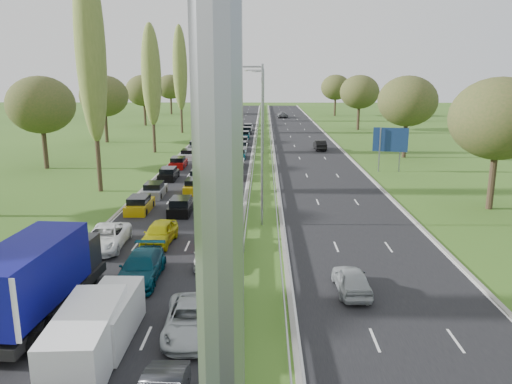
{
  "coord_description": "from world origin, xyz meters",
  "views": [
    {
      "loc": [
        4.66,
        6.31,
        11.31
      ],
      "look_at": [
        3.97,
        47.56,
        1.5
      ],
      "focal_mm": 35.0,
      "sensor_mm": 36.0,
      "label": 1
    }
  ],
  "objects": [
    {
      "name": "ground",
      "position": [
        4.5,
        80.0,
        0.0
      ],
      "size": [
        260.0,
        260.0,
        0.0
      ],
      "primitive_type": "plane",
      "color": "#36591B",
      "rests_on": "ground"
    },
    {
      "name": "near_carriageway",
      "position": [
        -2.25,
        82.5,
        0.0
      ],
      "size": [
        10.5,
        215.0,
        0.04
      ],
      "primitive_type": "cube",
      "color": "black",
      "rests_on": "ground"
    },
    {
      "name": "far_carriageway",
      "position": [
        11.25,
        82.5,
        0.0
      ],
      "size": [
        10.5,
        215.0,
        0.04
      ],
      "primitive_type": "cube",
      "color": "black",
      "rests_on": "ground"
    },
    {
      "name": "central_reservation",
      "position": [
        4.5,
        82.5,
        0.55
      ],
      "size": [
        2.36,
        215.0,
        0.32
      ],
      "color": "gray",
      "rests_on": "ground"
    },
    {
      "name": "lamp_columns",
      "position": [
        4.5,
        78.0,
        6.0
      ],
      "size": [
        0.18,
        140.18,
        12.0
      ],
      "color": "gray",
      "rests_on": "ground"
    },
    {
      "name": "poplar_row",
      "position": [
        -11.5,
        68.17,
        12.39
      ],
      "size": [
        2.8,
        127.8,
        22.44
      ],
      "color": "#2D2116",
      "rests_on": "ground"
    },
    {
      "name": "woodland_left",
      "position": [
        -22.0,
        62.63,
        7.68
      ],
      "size": [
        8.0,
        166.0,
        11.1
      ],
      "color": "#2D2116",
      "rests_on": "ground"
    },
    {
      "name": "woodland_right",
      "position": [
        24.0,
        66.67,
        7.68
      ],
      "size": [
        8.0,
        153.0,
        11.1
      ],
      "color": "#2D2116",
      "rests_on": "ground"
    },
    {
      "name": "traffic_queue_fill",
      "position": [
        -2.26,
        77.24,
        0.44
      ],
      "size": [
        9.03,
        67.18,
        0.8
      ],
      "color": "#BF990C",
      "rests_on": "ground"
    },
    {
      "name": "near_car_2",
      "position": [
        -5.84,
        37.51,
        0.77
      ],
      "size": [
        2.61,
        5.43,
        1.49
      ],
      "primitive_type": "imported",
      "rotation": [
        0.0,
        0.0,
        0.03
      ],
      "color": "white",
      "rests_on": "near_carriageway"
    },
    {
      "name": "near_car_7",
      "position": [
        -2.2,
        32.29,
        0.78
      ],
      "size": [
        2.18,
        5.29,
        1.53
      ],
      "primitive_type": "imported",
      "rotation": [
        0.0,
        0.0,
        0.01
      ],
      "color": "#043849",
      "rests_on": "near_carriageway"
    },
    {
      "name": "near_car_8",
      "position": [
        -2.43,
        38.41,
        0.78
      ],
      "size": [
        2.13,
        4.61,
        1.53
      ],
      "primitive_type": "imported",
      "rotation": [
        0.0,
        0.0,
        -0.07
      ],
      "color": "#AAA90B",
      "rests_on": "near_carriageway"
    },
    {
      "name": "near_car_10",
      "position": [
        1.41,
        26.42,
        0.7
      ],
      "size": [
        2.55,
        5.0,
        1.35
      ],
      "primitive_type": "imported",
      "rotation": [
        0.0,
        0.0,
        0.06
      ],
      "color": "#AAB1B4",
      "rests_on": "near_carriageway"
    },
    {
      "name": "near_car_11",
      "position": [
        1.49,
        37.36,
        0.71
      ],
      "size": [
        2.24,
        4.84,
        1.37
      ],
      "primitive_type": "imported",
      "rotation": [
        0.0,
        0.0,
        -0.07
      ],
      "color": "#B20A1F",
      "rests_on": "near_carriageway"
    },
    {
      "name": "near_car_12",
      "position": [
        1.26,
        34.86,
        0.7
      ],
      "size": [
        1.8,
        4.07,
        1.36
      ],
      "primitive_type": "imported",
      "rotation": [
        0.0,
        0.0,
        0.05
      ],
      "color": "silver",
      "rests_on": "near_carriageway"
    },
    {
      "name": "far_car_0",
      "position": [
        9.3,
        30.9,
        0.71
      ],
      "size": [
        1.76,
        4.12,
        1.39
      ],
      "primitive_type": "imported",
      "rotation": [
        0.0,
        0.0,
        3.17
      ],
      "color": "#9EA4A7",
      "rests_on": "far_carriageway"
    },
    {
      "name": "far_car_1",
      "position": [
        13.12,
        81.74,
        0.76
      ],
      "size": [
        1.7,
        4.54,
        1.48
      ],
      "primitive_type": "imported",
      "rotation": [
        0.0,
        0.0,
        3.17
      ],
      "color": "black",
      "rests_on": "far_carriageway"
    },
    {
      "name": "far_car_2",
      "position": [
        9.41,
        138.98,
        0.8
      ],
      "size": [
        2.74,
        5.66,
        1.55
      ],
      "primitive_type": "imported",
      "rotation": [
        0.0,
        0.0,
        3.17
      ],
      "color": "slate",
      "rests_on": "far_carriageway"
    },
    {
      "name": "blue_lorry",
      "position": [
        -5.85,
        27.9,
        2.05
      ],
      "size": [
        2.61,
        9.38,
        3.96
      ],
      "rotation": [
        0.0,
        0.0,
        -0.07
      ],
      "color": "black",
      "rests_on": "near_carriageway"
    },
    {
      "name": "white_van_front",
      "position": [
        -2.32,
        24.18,
        1.14
      ],
      "size": [
        2.18,
        5.55,
        2.23
      ],
      "rotation": [
        0.0,
        0.0,
        0.06
      ],
      "color": "white",
      "rests_on": "near_carriageway"
    },
    {
      "name": "white_van_rear",
      "position": [
        -2.0,
        26.17,
        1.0
      ],
      "size": [
        1.89,
        4.82,
        1.94
      ],
      "rotation": [
        0.0,
        0.0,
        -0.01
      ],
      "color": "silver",
      "rests_on": "near_carriageway"
    },
    {
      "name": "info_sign",
      "position": [
        -9.4,
        32.87,
        1.37
      ],
      "size": [
        1.5,
        0.16,
        2.1
      ],
      "color": "gray",
      "rests_on": "ground"
    },
    {
      "name": "direction_sign",
      "position": [
        19.4,
        64.57,
        3.57
      ],
      "size": [
        3.93,
        0.93,
        5.2
      ],
      "color": "gray",
      "rests_on": "ground"
    }
  ]
}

